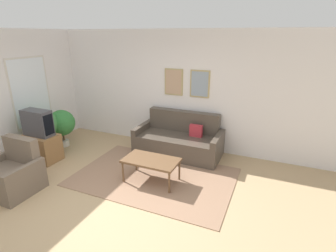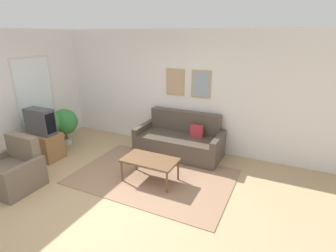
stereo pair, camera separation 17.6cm
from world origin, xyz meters
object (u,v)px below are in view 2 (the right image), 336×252
at_px(tv, 40,121).
at_px(armchair, 13,172).
at_px(potted_plant_tall, 47,123).
at_px(couch, 180,141).
at_px(coffee_table, 150,161).

xyz_separation_m(tv, armchair, (0.48, -1.06, -0.55)).
distance_m(tv, potted_plant_tall, 0.51).
relative_size(couch, tv, 2.99).
height_order(tv, potted_plant_tall, tv).
relative_size(armchair, potted_plant_tall, 0.92).
bearing_deg(potted_plant_tall, coffee_table, -4.60).
bearing_deg(potted_plant_tall, armchair, -62.09).
height_order(coffee_table, armchair, armchair).
height_order(couch, potted_plant_tall, potted_plant_tall).
bearing_deg(couch, armchair, -129.65).
xyz_separation_m(tv, potted_plant_tall, (-0.28, 0.38, -0.20)).
distance_m(tv, armchair, 1.29).
relative_size(tv, armchair, 0.71).
xyz_separation_m(armchair, potted_plant_tall, (-0.76, 1.44, 0.35)).
bearing_deg(coffee_table, couch, 88.62).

